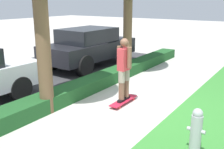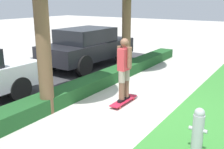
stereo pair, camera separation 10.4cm
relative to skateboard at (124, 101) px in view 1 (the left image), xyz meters
name	(u,v)px [view 1 (the left image)]	position (x,y,z in m)	size (l,w,h in m)	color
ground_plane	(132,106)	(0.00, -0.24, -0.08)	(60.00, 60.00, 0.00)	#BCB7AD
street_asphalt	(24,78)	(0.00, 3.96, -0.07)	(12.33, 5.00, 0.01)	#38383A
hedge_row	(83,87)	(0.00, 1.36, 0.11)	(12.33, 0.60, 0.36)	#1E5123
skateboard	(124,101)	(0.00, 0.00, 0.00)	(1.01, 0.24, 0.09)	red
skater_person	(124,68)	(0.00, 0.00, 0.86)	(0.48, 0.41, 1.59)	black
parked_car_middle	(89,46)	(2.63, 3.25, 0.73)	(4.09, 1.87, 1.51)	black
fire_hydrant	(196,130)	(-1.18, -2.19, 0.33)	(0.19, 0.31, 0.81)	#ADADB2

